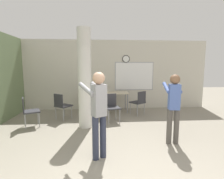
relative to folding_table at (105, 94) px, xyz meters
name	(u,v)px	position (x,y,z in m)	size (l,w,h in m)	color
wall_back	(111,75)	(0.25, 0.60, 0.69)	(8.00, 0.15, 2.80)	beige
support_pillar	(85,79)	(-0.64, -1.61, 0.69)	(0.38, 0.38, 2.80)	silver
folding_table	(105,94)	(0.00, 0.00, 0.00)	(1.76, 0.63, 0.76)	beige
bottle_on_table	(94,90)	(-0.43, 0.13, 0.15)	(0.08, 0.08, 0.26)	silver
chair_table_right	(139,101)	(1.20, -0.49, -0.20)	(0.61, 0.61, 0.87)	#2D2D33
chair_table_left	(93,103)	(-0.46, -0.71, -0.20)	(0.47, 0.47, 0.87)	#2D2D33
chair_near_pillar	(62,104)	(-1.46, -0.86, -0.20)	(0.62, 0.62, 0.87)	#2D2D33
chair_table_front	(112,105)	(0.17, -1.15, -0.20)	(0.53, 0.53, 0.87)	#2D2D33
chair_by_left_wall	(29,110)	(-2.26, -1.50, -0.20)	(0.58, 0.58, 0.87)	#2D2D33
person_playing_front	(98,108)	(-0.25, -3.40, 0.26)	(0.57, 0.66, 1.64)	#2D3347
person_playing_side	(174,103)	(1.42, -2.88, 0.22)	(0.41, 0.64, 1.57)	#514C47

